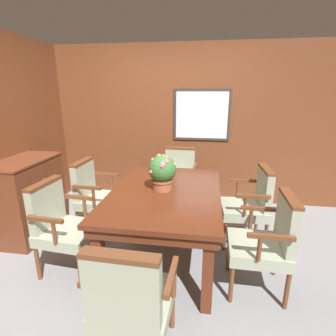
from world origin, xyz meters
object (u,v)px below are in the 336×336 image
object	(u,v)px
chair_left_far	(95,193)
potted_plant	(162,171)
dining_table	(166,199)
sideboard_cabinet	(28,198)
chair_right_near	(267,240)
chair_left_near	(61,223)
chair_head_near	(131,299)
chair_right_far	(250,202)
chair_head_far	(178,176)

from	to	relation	value
chair_left_far	potted_plant	size ratio (longest dim) A/B	2.46
dining_table	sideboard_cabinet	xyz separation A→B (m)	(-1.77, 0.18, -0.18)
potted_plant	sideboard_cabinet	xyz separation A→B (m)	(-1.73, 0.16, -0.47)
dining_table	chair_right_near	size ratio (longest dim) A/B	1.79
chair_left_far	sideboard_cabinet	size ratio (longest dim) A/B	0.96
chair_left_near	sideboard_cabinet	size ratio (longest dim) A/B	0.96
sideboard_cabinet	potted_plant	bearing A→B (deg)	-5.24
dining_table	chair_head_near	world-z (taller)	chair_head_near
chair_left_near	chair_left_far	xyz separation A→B (m)	(0.00, 0.79, 0.00)
chair_head_near	sideboard_cabinet	distance (m)	2.25
chair_right_near	sideboard_cabinet	bearing A→B (deg)	-101.15
chair_head_near	sideboard_cabinet	size ratio (longest dim) A/B	0.96
chair_right_far	chair_right_near	distance (m)	0.81
chair_head_far	chair_left_far	world-z (taller)	same
chair_left_far	potted_plant	bearing A→B (deg)	-108.98
chair_right_far	chair_left_far	distance (m)	1.92
dining_table	potted_plant	size ratio (longest dim) A/B	4.41
chair_right_near	potted_plant	bearing A→B (deg)	-111.70
dining_table	chair_left_far	size ratio (longest dim) A/B	1.79
dining_table	potted_plant	world-z (taller)	potted_plant
chair_left_far	sideboard_cabinet	distance (m)	0.82
dining_table	chair_left_far	bearing A→B (deg)	158.12
dining_table	chair_left_near	size ratio (longest dim) A/B	1.79
chair_left_near	potted_plant	bearing A→B (deg)	-61.19
dining_table	chair_head_near	bearing A→B (deg)	-91.06
chair_left_near	chair_left_far	size ratio (longest dim) A/B	1.00
chair_head_near	chair_left_far	bearing A→B (deg)	-58.00
chair_right_far	potted_plant	bearing A→B (deg)	-71.81
chair_head_near	dining_table	bearing A→B (deg)	-89.53
chair_head_far	chair_right_near	xyz separation A→B (m)	(0.98, -1.63, 0.00)
chair_head_near	sideboard_cabinet	bearing A→B (deg)	-37.46
chair_head_near	chair_left_far	size ratio (longest dim) A/B	1.00
chair_right_far	chair_left_near	distance (m)	2.09
chair_head_far	chair_right_near	world-z (taller)	same
chair_right_far	sideboard_cabinet	world-z (taller)	sideboard_cabinet
chair_head_far	dining_table	bearing A→B (deg)	-86.04
dining_table	sideboard_cabinet	distance (m)	1.79
dining_table	chair_right_far	size ratio (longest dim) A/B	1.79
chair_left_far	sideboard_cabinet	bearing A→B (deg)	107.65
dining_table	sideboard_cabinet	world-z (taller)	sideboard_cabinet
chair_right_far	chair_head_far	xyz separation A→B (m)	(-0.95, 0.83, 0.00)
chair_head_far	sideboard_cabinet	xyz separation A→B (m)	(-1.76, -1.06, -0.02)
potted_plant	sideboard_cabinet	distance (m)	1.80
chair_left_near	chair_head_near	world-z (taller)	same
chair_left_far	sideboard_cabinet	xyz separation A→B (m)	(-0.79, -0.21, -0.02)
chair_right_near	chair_head_near	bearing A→B (deg)	-49.08
chair_left_near	chair_right_near	xyz separation A→B (m)	(1.95, 0.00, 0.00)
chair_left_near	chair_left_far	bearing A→B (deg)	4.56
chair_left_near	chair_head_near	xyz separation A→B (m)	(0.96, -0.84, 0.00)
dining_table	chair_head_near	size ratio (longest dim) A/B	1.79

